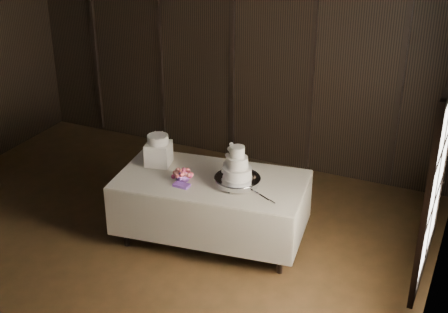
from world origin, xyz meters
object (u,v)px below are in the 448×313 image
(wedding_cake, at_px, (235,166))
(box_pedestal, at_px, (159,154))
(display_table, at_px, (211,207))
(small_cake, at_px, (158,139))
(bouquet, at_px, (183,176))
(cake_stand, at_px, (237,181))

(wedding_cake, xyz_separation_m, box_pedestal, (-0.96, 0.11, -0.10))
(display_table, relative_size, small_cake, 9.15)
(display_table, distance_m, wedding_cake, 0.64)
(bouquet, bearing_deg, small_cake, 150.19)
(display_table, xyz_separation_m, box_pedestal, (-0.68, 0.08, 0.47))
(wedding_cake, distance_m, small_cake, 0.97)
(bouquet, xyz_separation_m, small_cake, (-0.43, 0.24, 0.24))
(display_table, distance_m, small_cake, 0.94)
(box_pedestal, bearing_deg, display_table, -6.84)
(wedding_cake, distance_m, bouquet, 0.58)
(cake_stand, relative_size, bouquet, 1.30)
(bouquet, relative_size, small_cake, 1.62)
(display_table, bearing_deg, bouquet, -154.63)
(cake_stand, height_order, bouquet, bouquet)
(small_cake, bearing_deg, display_table, -6.84)
(cake_stand, xyz_separation_m, wedding_cake, (-0.03, -0.01, 0.18))
(cake_stand, height_order, wedding_cake, wedding_cake)
(wedding_cake, relative_size, small_cake, 1.51)
(cake_stand, relative_size, small_cake, 2.10)
(box_pedestal, bearing_deg, bouquet, -29.81)
(wedding_cake, bearing_deg, display_table, -177.09)
(cake_stand, distance_m, bouquet, 0.58)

